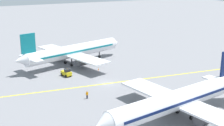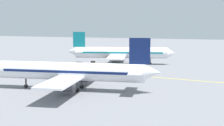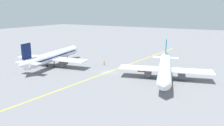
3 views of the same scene
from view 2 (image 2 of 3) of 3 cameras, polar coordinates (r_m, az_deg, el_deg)
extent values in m
plane|color=slate|center=(84.72, -1.98, -1.81)|extent=(400.00, 400.00, 0.00)
cube|color=yellow|center=(84.72, -1.98, -1.81)|extent=(14.00, 119.27, 0.01)
cylinder|color=white|center=(102.66, 1.68, 1.90)|extent=(11.58, 29.85, 3.60)
cone|color=white|center=(102.99, 10.72, 1.79)|extent=(3.94, 3.24, 3.42)
cone|color=white|center=(104.91, -7.36, 2.12)|extent=(3.76, 3.72, 3.06)
cube|color=#0F727F|center=(102.65, 1.68, 1.98)|extent=(10.81, 26.98, 0.50)
cube|color=white|center=(102.80, 1.13, 1.50)|extent=(28.36, 12.58, 0.36)
cylinder|color=#4C4C51|center=(107.89, 1.31, 1.10)|extent=(2.98, 3.68, 2.20)
cylinder|color=#4C4C51|center=(97.97, 0.92, 0.49)|extent=(2.98, 3.68, 2.20)
cube|color=#0F727F|center=(104.12, -6.04, 4.31)|extent=(1.43, 3.95, 5.00)
cube|color=white|center=(104.29, -5.75, 2.17)|extent=(9.31, 4.75, 0.24)
cylinder|color=#4C4C51|center=(102.80, 7.03, 0.51)|extent=(0.36, 0.36, 2.00)
cylinder|color=black|center=(102.92, 7.02, -0.04)|extent=(0.49, 0.85, 0.80)
cylinder|color=#4C4C51|center=(104.63, 0.64, 0.68)|extent=(0.36, 0.36, 2.00)
cylinder|color=black|center=(104.75, 0.64, 0.14)|extent=(0.49, 0.85, 0.80)
cylinder|color=#4C4C51|center=(101.46, 0.50, 0.48)|extent=(0.36, 0.36, 2.00)
cylinder|color=black|center=(101.58, 0.50, -0.08)|extent=(0.49, 0.85, 0.80)
cylinder|color=white|center=(62.93, -7.73, -1.51)|extent=(8.38, 30.19, 3.60)
cone|color=white|center=(59.56, 7.44, -1.70)|extent=(3.50, 3.45, 3.06)
cube|color=#0F1E51|center=(62.91, -7.73, -1.37)|extent=(7.93, 27.23, 0.50)
cube|color=white|center=(62.73, -6.85, -2.19)|extent=(28.47, 9.63, 0.36)
cylinder|color=#4C4C51|center=(58.30, -8.38, -4.18)|extent=(2.69, 3.51, 2.20)
cylinder|color=#4C4C51|center=(67.63, -5.50, -2.56)|extent=(2.69, 3.51, 2.20)
cube|color=#0F1E51|center=(59.31, 5.09, 2.18)|extent=(1.00, 4.01, 5.00)
cube|color=white|center=(59.83, 4.57, -1.53)|extent=(9.27, 3.82, 0.24)
cylinder|color=#4C4C51|center=(67.08, -15.47, -3.25)|extent=(0.36, 0.36, 2.00)
cylinder|color=black|center=(67.26, -15.44, -4.08)|extent=(0.40, 0.83, 0.80)
cylinder|color=#4C4C51|center=(61.22, -6.41, -4.01)|extent=(0.36, 0.36, 2.00)
cylinder|color=black|center=(61.42, -6.40, -4.93)|extent=(0.40, 0.83, 0.80)
cylinder|color=#4C4C51|center=(64.22, -5.53, -3.48)|extent=(0.36, 0.36, 2.00)
cylinder|color=black|center=(64.41, -5.52, -4.35)|extent=(0.40, 0.83, 0.80)
cube|color=gold|center=(96.18, -3.43, -0.27)|extent=(3.28, 2.19, 0.90)
cube|color=black|center=(95.54, -3.49, 0.17)|extent=(1.38, 1.51, 0.70)
sphere|color=orange|center=(95.49, -3.50, 0.42)|extent=(0.16, 0.16, 0.16)
cylinder|color=black|center=(95.16, -3.09, -0.62)|extent=(0.74, 0.42, 0.70)
cylinder|color=black|center=(95.42, -3.98, -0.60)|extent=(0.74, 0.42, 0.70)
cylinder|color=black|center=(97.07, -2.90, -0.46)|extent=(0.74, 0.42, 0.70)
cylinder|color=black|center=(97.32, -3.77, -0.45)|extent=(0.74, 0.42, 0.70)
cylinder|color=#23232D|center=(82.48, -8.80, -1.84)|extent=(0.16, 0.16, 0.85)
cylinder|color=#23232D|center=(82.41, -8.67, -1.85)|extent=(0.16, 0.16, 0.85)
cube|color=orange|center=(82.34, -8.74, -1.35)|extent=(0.27, 0.39, 0.60)
cylinder|color=orange|center=(82.42, -8.90, -1.34)|extent=(0.10, 0.10, 0.55)
cylinder|color=orange|center=(82.26, -8.59, -1.35)|extent=(0.10, 0.10, 0.55)
sphere|color=#9E7051|center=(82.28, -8.75, -1.06)|extent=(0.22, 0.22, 0.22)
cone|color=orange|center=(83.65, -7.61, -1.80)|extent=(0.32, 0.32, 0.55)
cone|color=orange|center=(105.70, 4.57, 0.11)|extent=(0.32, 0.32, 0.55)
cone|color=orange|center=(93.63, 2.02, -0.78)|extent=(0.32, 0.32, 0.55)
camera|label=1|loc=(65.99, -57.25, 14.28)|focal=50.00mm
camera|label=3|loc=(118.33, 35.79, 9.45)|focal=35.00mm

